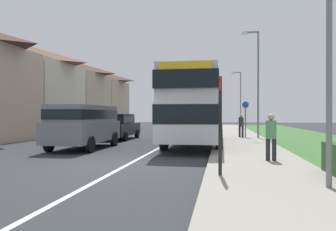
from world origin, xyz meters
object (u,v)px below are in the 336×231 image
pedestrian_at_stop (271,135)px  bus_stop_sign (220,119)px  double_decker_bus (196,105)px  street_lamp_mid (256,77)px  street_lamp_far (240,96)px  cycle_route_sign (245,118)px  pedestrian_walking_away (241,124)px  parked_car_black (118,125)px  parked_van_grey (84,123)px

pedestrian_at_stop → bus_stop_sign: bus_stop_sign is taller
double_decker_bus → street_lamp_mid: (3.60, 4.23, 1.95)m
street_lamp_far → pedestrian_at_stop: bearing=-91.0°
double_decker_bus → bus_stop_sign: double_decker_bus is taller
cycle_route_sign → bus_stop_sign: bearing=-96.4°
pedestrian_at_stop → double_decker_bus: bearing=114.0°
double_decker_bus → pedestrian_at_stop: double_decker_bus is taller
pedestrian_walking_away → bus_stop_sign: bearing=-95.3°
street_lamp_far → parked_car_black: bearing=-114.6°
bus_stop_sign → street_lamp_far: size_ratio=0.38×
parked_van_grey → street_lamp_far: bearing=71.2°
street_lamp_mid → street_lamp_far: 18.11m
double_decker_bus → street_lamp_mid: bearing=49.5°
parked_car_black → street_lamp_far: (8.88, 19.40, 3.00)m
pedestrian_walking_away → bus_stop_sign: bus_stop_sign is taller
double_decker_bus → pedestrian_at_stop: 7.38m
pedestrian_at_stop → cycle_route_sign: (-0.03, 11.42, 0.45)m
parked_car_black → pedestrian_walking_away: 8.33m
pedestrian_walking_away → street_lamp_far: (0.81, 17.34, 2.94)m
parked_car_black → pedestrian_walking_away: parked_car_black is taller
parked_car_black → pedestrian_at_stop: (8.37, -9.58, 0.05)m
pedestrian_walking_away → cycle_route_sign: bearing=-39.4°
double_decker_bus → parked_car_black: (-5.40, 2.93, -1.22)m
pedestrian_walking_away → bus_stop_sign: size_ratio=0.64×
parked_van_grey → street_lamp_mid: 11.69m
parked_van_grey → street_lamp_mid: bearing=39.4°
parked_car_black → cycle_route_sign: bearing=12.4°
parked_van_grey → street_lamp_far: (8.64, 25.31, 2.68)m
pedestrian_at_stop → cycle_route_sign: bearing=90.1°
pedestrian_at_stop → pedestrian_walking_away: bearing=91.5°
pedestrian_walking_away → street_lamp_far: bearing=87.3°
parked_car_black → cycle_route_sign: cycle_route_sign is taller
pedestrian_walking_away → parked_car_black: bearing=-165.7°
parked_van_grey → pedestrian_at_stop: 8.92m
parked_van_grey → parked_car_black: 5.92m
bus_stop_sign → street_lamp_mid: bearing=80.6°
cycle_route_sign → street_lamp_mid: size_ratio=0.36×
pedestrian_at_stop → pedestrian_walking_away: 11.65m
parked_van_grey → street_lamp_far: 26.88m
double_decker_bus → street_lamp_mid: 5.88m
bus_stop_sign → street_lamp_mid: 14.18m
street_lamp_mid → cycle_route_sign: bearing=140.8°
double_decker_bus → parked_car_black: 6.26m
pedestrian_at_stop → parked_car_black: bearing=131.1°
parked_car_black → parked_van_grey: bearing=-87.7°
parked_car_black → pedestrian_walking_away: (8.07, 2.06, 0.05)m
parked_car_black → pedestrian_at_stop: parked_car_black is taller
bus_stop_sign → pedestrian_walking_away: bearing=84.7°
parked_van_grey → parked_car_black: size_ratio=1.11×
pedestrian_at_stop → street_lamp_far: street_lamp_far is taller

